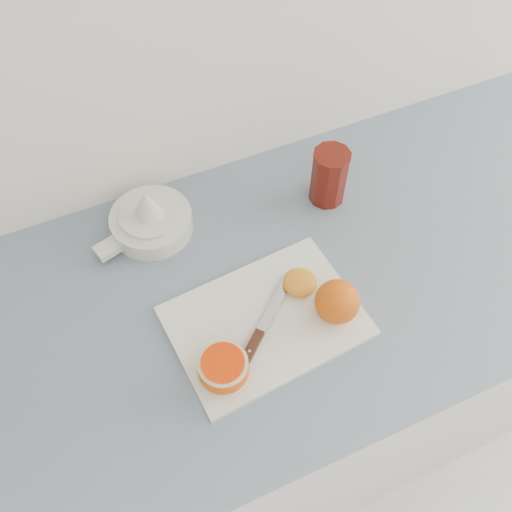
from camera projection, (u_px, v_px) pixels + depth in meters
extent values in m
cube|color=white|center=(298.00, 367.00, 1.42)|extent=(2.48, 0.60, 0.86)
cube|color=gray|center=(313.00, 269.00, 1.05)|extent=(2.54, 0.64, 0.03)
cube|color=white|center=(266.00, 321.00, 0.97)|extent=(0.33, 0.25, 0.01)
sphere|color=#EE5219|center=(337.00, 302.00, 0.94)|extent=(0.08, 0.08, 0.08)
ellipsoid|color=#EE5219|center=(224.00, 370.00, 0.89)|extent=(0.08, 0.08, 0.04)
cylinder|color=beige|center=(223.00, 363.00, 0.87)|extent=(0.08, 0.08, 0.00)
cylinder|color=#FF4504|center=(223.00, 363.00, 0.87)|extent=(0.07, 0.07, 0.00)
ellipsoid|color=orange|center=(300.00, 283.00, 0.99)|extent=(0.06, 0.06, 0.03)
cylinder|color=gold|center=(300.00, 280.00, 0.98)|extent=(0.04, 0.04, 0.00)
cube|color=#461D0F|center=(249.00, 352.00, 0.92)|extent=(0.07, 0.07, 0.01)
cube|color=#B7B7BC|center=(274.00, 305.00, 0.97)|extent=(0.09, 0.08, 0.00)
cylinder|color=#B7B7BC|center=(249.00, 352.00, 0.92)|extent=(0.00, 0.00, 0.01)
cylinder|color=white|center=(152.00, 222.00, 1.07)|extent=(0.15, 0.15, 0.04)
cylinder|color=white|center=(150.00, 214.00, 1.06)|extent=(0.11, 0.11, 0.01)
cone|color=white|center=(147.00, 203.00, 1.03)|extent=(0.05, 0.05, 0.06)
cube|color=white|center=(109.00, 248.00, 1.04)|extent=(0.06, 0.05, 0.02)
ellipsoid|color=#F55300|center=(158.00, 211.00, 1.05)|extent=(0.01, 0.01, 0.00)
ellipsoid|color=#F55300|center=(139.00, 212.00, 1.05)|extent=(0.01, 0.01, 0.00)
ellipsoid|color=#F55300|center=(153.00, 218.00, 1.04)|extent=(0.01, 0.01, 0.00)
ellipsoid|color=#F55300|center=(156.00, 204.00, 1.06)|extent=(0.01, 0.01, 0.00)
cylinder|color=#64150B|center=(329.00, 177.00, 1.09)|extent=(0.07, 0.07, 0.11)
cylinder|color=#D7640C|center=(327.00, 192.00, 1.12)|extent=(0.06, 0.06, 0.02)
cylinder|color=#64150B|center=(332.00, 155.00, 1.04)|extent=(0.07, 0.07, 0.00)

